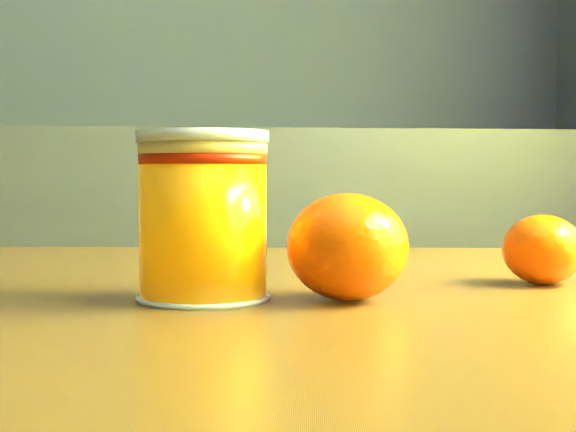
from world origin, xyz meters
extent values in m
cube|color=brown|center=(0.93, 0.22, 0.72)|extent=(1.07, 0.82, 0.04)
cylinder|color=orange|center=(0.81, 0.22, 0.78)|extent=(0.08, 0.08, 0.09)
cylinder|color=#E5C05D|center=(0.81, 0.22, 0.83)|extent=(0.08, 0.08, 0.01)
cylinder|color=silver|center=(0.81, 0.22, 0.84)|extent=(0.08, 0.08, 0.01)
ellipsoid|color=#FF5A05|center=(0.90, 0.21, 0.77)|extent=(0.08, 0.08, 0.07)
ellipsoid|color=#FF5A05|center=(1.06, 0.27, 0.76)|extent=(0.07, 0.07, 0.05)
camera|label=1|loc=(0.81, -0.28, 0.82)|focal=50.00mm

